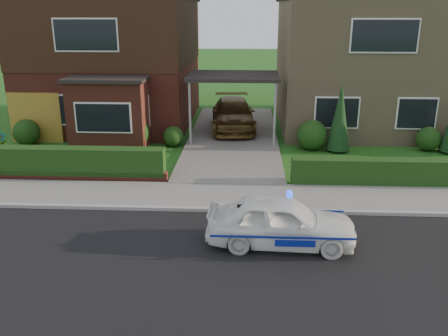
{
  "coord_description": "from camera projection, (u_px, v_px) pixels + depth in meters",
  "views": [
    {
      "loc": [
        0.62,
        -9.05,
        5.38
      ],
      "look_at": [
        -0.02,
        3.5,
        1.15
      ],
      "focal_mm": 38.0,
      "sensor_mm": 36.0,
      "label": 1
    }
  ],
  "objects": [
    {
      "name": "ground",
      "position": [
        217.0,
        269.0,
        10.32
      ],
      "size": [
        120.0,
        120.0,
        0.0
      ],
      "primitive_type": "plane",
      "color": "#1D4E14",
      "rests_on": "ground"
    },
    {
      "name": "road",
      "position": [
        217.0,
        269.0,
        10.32
      ],
      "size": [
        60.0,
        6.0,
        0.02
      ],
      "primitive_type": "cube",
      "color": "black",
      "rests_on": "ground"
    },
    {
      "name": "kerb",
      "position": [
        224.0,
        210.0,
        13.18
      ],
      "size": [
        60.0,
        0.16,
        0.12
      ],
      "primitive_type": "cube",
      "color": "#9E9993",
      "rests_on": "ground"
    },
    {
      "name": "sidewalk",
      "position": [
        226.0,
        196.0,
        14.18
      ],
      "size": [
        60.0,
        2.0,
        0.1
      ],
      "primitive_type": "cube",
      "color": "slate",
      "rests_on": "ground"
    },
    {
      "name": "driveway",
      "position": [
        233.0,
        137.0,
        20.71
      ],
      "size": [
        3.8,
        12.0,
        0.12
      ],
      "primitive_type": "cube",
      "color": "#666059",
      "rests_on": "ground"
    },
    {
      "name": "house_left",
      "position": [
        114.0,
        43.0,
        22.54
      ],
      "size": [
        7.5,
        9.53,
        7.25
      ],
      "color": "maroon",
      "rests_on": "ground"
    },
    {
      "name": "house_right",
      "position": [
        360.0,
        47.0,
        22.11
      ],
      "size": [
        7.5,
        8.06,
        7.25
      ],
      "color": "tan",
      "rests_on": "ground"
    },
    {
      "name": "carport_link",
      "position": [
        233.0,
        77.0,
        19.84
      ],
      "size": [
        3.8,
        3.0,
        2.77
      ],
      "color": "black",
      "rests_on": "ground"
    },
    {
      "name": "garage_door",
      "position": [
        36.0,
        118.0,
        19.8
      ],
      "size": [
        2.2,
        0.1,
        2.1
      ],
      "primitive_type": "cube",
      "color": "olive",
      "rests_on": "ground"
    },
    {
      "name": "dwarf_wall",
      "position": [
        51.0,
        176.0,
        15.55
      ],
      "size": [
        7.7,
        0.25,
        0.36
      ],
      "primitive_type": "cube",
      "color": "maroon",
      "rests_on": "ground"
    },
    {
      "name": "hedge_left",
      "position": [
        54.0,
        179.0,
        15.75
      ],
      "size": [
        7.5,
        0.55,
        0.9
      ],
      "primitive_type": "cube",
      "color": "black",
      "rests_on": "ground"
    },
    {
      "name": "hedge_right",
      "position": [
        409.0,
        187.0,
        15.1
      ],
      "size": [
        7.5,
        0.55,
        0.8
      ],
      "primitive_type": "cube",
      "color": "black",
      "rests_on": "ground"
    },
    {
      "name": "shrub_left_far",
      "position": [
        26.0,
        132.0,
        19.54
      ],
      "size": [
        1.08,
        1.08,
        1.08
      ],
      "primitive_type": "sphere",
      "color": "black",
      "rests_on": "ground"
    },
    {
      "name": "shrub_left_mid",
      "position": [
        133.0,
        132.0,
        19.1
      ],
      "size": [
        1.32,
        1.32,
        1.32
      ],
      "primitive_type": "sphere",
      "color": "black",
      "rests_on": "ground"
    },
    {
      "name": "shrub_left_near",
      "position": [
        173.0,
        136.0,
        19.38
      ],
      "size": [
        0.84,
        0.84,
        0.84
      ],
      "primitive_type": "sphere",
      "color": "black",
      "rests_on": "ground"
    },
    {
      "name": "shrub_right_near",
      "position": [
        312.0,
        135.0,
        18.87
      ],
      "size": [
        1.2,
        1.2,
        1.2
      ],
      "primitive_type": "sphere",
      "color": "black",
      "rests_on": "ground"
    },
    {
      "name": "shrub_right_mid",
      "position": [
        428.0,
        139.0,
        18.78
      ],
      "size": [
        0.96,
        0.96,
        0.96
      ],
      "primitive_type": "sphere",
      "color": "black",
      "rests_on": "ground"
    },
    {
      "name": "conifer_a",
      "position": [
        340.0,
        119.0,
        18.41
      ],
      "size": [
        0.9,
        0.9,
        2.6
      ],
      "primitive_type": "cone",
      "color": "black",
      "rests_on": "ground"
    },
    {
      "name": "police_car",
      "position": [
        281.0,
        222.0,
        11.19
      ],
      "size": [
        3.23,
        3.57,
        1.36
      ],
      "rotation": [
        0.0,
        0.0,
        1.52
      ],
      "color": "white",
      "rests_on": "ground"
    },
    {
      "name": "driveway_car",
      "position": [
        233.0,
        114.0,
        21.67
      ],
      "size": [
        2.21,
        4.77,
        1.35
      ],
      "primitive_type": "imported",
      "rotation": [
        0.0,
        0.0,
        0.07
      ],
      "color": "brown",
      "rests_on": "driveway"
    },
    {
      "name": "potted_plant_a",
      "position": [
        2.0,
        143.0,
        18.57
      ],
      "size": [
        0.49,
        0.42,
        0.79
      ],
      "primitive_type": "imported",
      "rotation": [
        0.0,
        0.0,
        0.39
      ],
      "color": "gray",
      "rests_on": "ground"
    },
    {
      "name": "potted_plant_b",
      "position": [
        127.0,
        141.0,
        18.92
      ],
      "size": [
        0.49,
        0.44,
        0.75
      ],
      "primitive_type": "imported",
      "rotation": [
        0.0,
        0.0,
        0.31
      ],
      "color": "gray",
      "rests_on": "ground"
    },
    {
      "name": "potted_plant_c",
      "position": [
        121.0,
        163.0,
        16.04
      ],
      "size": [
        0.55,
        0.55,
        0.83
      ],
      "primitive_type": "imported",
      "rotation": [
        0.0,
        0.0,
        1.38
      ],
      "color": "gray",
      "rests_on": "ground"
    }
  ]
}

